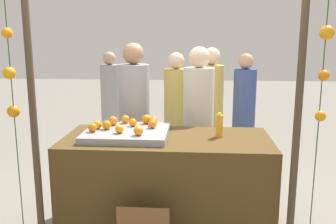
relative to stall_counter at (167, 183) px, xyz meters
name	(u,v)px	position (x,y,z in m)	size (l,w,h in m)	color
stall_counter	(167,183)	(0.00, 0.00, 0.00)	(1.84, 0.85, 0.87)	#4C3819
orange_tray	(127,133)	(-0.36, 0.01, 0.46)	(0.74, 0.64, 0.06)	gray
orange_0	(153,122)	(-0.14, 0.17, 0.53)	(0.07, 0.07, 0.07)	orange
orange_1	(113,121)	(-0.52, 0.18, 0.54)	(0.09, 0.09, 0.09)	orange
orange_2	(119,129)	(-0.40, -0.12, 0.53)	(0.08, 0.08, 0.08)	orange
orange_3	(133,122)	(-0.33, 0.15, 0.53)	(0.07, 0.07, 0.07)	orange
orange_4	(125,119)	(-0.42, 0.27, 0.53)	(0.08, 0.08, 0.08)	orange
orange_5	(152,124)	(-0.14, 0.09, 0.53)	(0.08, 0.08, 0.08)	orange
orange_6	(154,120)	(-0.15, 0.26, 0.53)	(0.07, 0.07, 0.07)	orange
orange_7	(147,119)	(-0.21, 0.26, 0.54)	(0.09, 0.09, 0.09)	orange
orange_8	(97,125)	(-0.63, 0.02, 0.53)	(0.08, 0.08, 0.08)	orange
orange_9	(138,131)	(-0.23, -0.18, 0.54)	(0.08, 0.08, 0.08)	orange
orange_10	(107,125)	(-0.54, 0.01, 0.54)	(0.08, 0.08, 0.08)	orange
orange_11	(93,127)	(-0.65, -0.09, 0.53)	(0.08, 0.08, 0.08)	orange
juice_bottle	(219,126)	(0.47, 0.06, 0.54)	(0.07, 0.07, 0.22)	orange
vendor_left	(135,126)	(-0.41, 0.74, 0.35)	(0.34, 0.34, 1.69)	#99999E
vendor_right	(198,128)	(0.28, 0.76, 0.33)	(0.33, 0.33, 1.65)	beige
crowd_person_0	(210,116)	(0.44, 1.46, 0.32)	(0.33, 0.33, 1.62)	tan
crowd_person_1	(244,114)	(0.92, 1.87, 0.28)	(0.31, 0.31, 1.53)	#384C8C
crowd_person_2	(176,117)	(0.00, 1.55, 0.29)	(0.31, 0.31, 1.56)	tan
crowd_person_3	(111,103)	(-1.11, 2.59, 0.27)	(0.30, 0.30, 1.52)	#99999E
canopy_post_left	(33,115)	(-1.00, -0.47, 0.72)	(0.06, 0.06, 2.31)	#473828
canopy_post_right	(298,119)	(1.00, -0.47, 0.72)	(0.06, 0.06, 2.31)	#473828
garland_strand_left	(9,60)	(-1.16, -0.46, 1.14)	(0.11, 0.11, 2.17)	#2D4C23
garland_strand_right	(326,45)	(1.16, -0.45, 1.26)	(0.11, 0.10, 2.17)	#2D4C23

